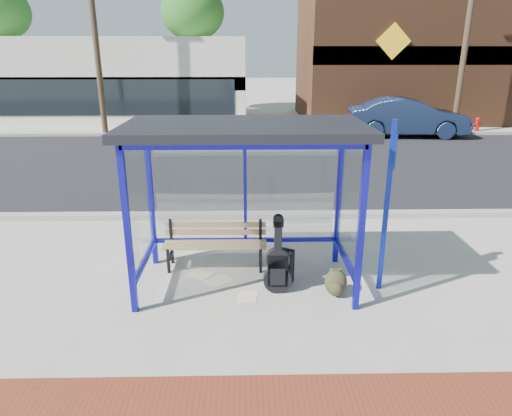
{
  "coord_description": "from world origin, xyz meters",
  "views": [
    {
      "loc": [
        0.03,
        -6.19,
        3.33
      ],
      "look_at": [
        0.16,
        0.2,
        1.14
      ],
      "focal_mm": 32.0,
      "sensor_mm": 36.0,
      "label": 1
    }
  ],
  "objects_px": {
    "bench": "(215,241)",
    "suitcase": "(282,266)",
    "parked_car": "(407,117)",
    "fire_hydrant": "(477,124)",
    "backpack": "(336,283)",
    "guitar_bag": "(278,266)"
  },
  "relations": [
    {
      "from": "bench",
      "to": "suitcase",
      "type": "xyz_separation_m",
      "value": [
        1.04,
        -0.57,
        -0.17
      ]
    },
    {
      "from": "parked_car",
      "to": "fire_hydrant",
      "type": "height_order",
      "value": "parked_car"
    },
    {
      "from": "bench",
      "to": "fire_hydrant",
      "type": "relative_size",
      "value": 2.43
    },
    {
      "from": "backpack",
      "to": "parked_car",
      "type": "bearing_deg",
      "value": 70.38
    },
    {
      "from": "suitcase",
      "to": "backpack",
      "type": "xyz_separation_m",
      "value": [
        0.75,
        -0.4,
        -0.08
      ]
    },
    {
      "from": "guitar_bag",
      "to": "bench",
      "type": "bearing_deg",
      "value": 137.82
    },
    {
      "from": "backpack",
      "to": "guitar_bag",
      "type": "bearing_deg",
      "value": 175.89
    },
    {
      "from": "guitar_bag",
      "to": "fire_hydrant",
      "type": "relative_size",
      "value": 1.66
    },
    {
      "from": "guitar_bag",
      "to": "fire_hydrant",
      "type": "height_order",
      "value": "guitar_bag"
    },
    {
      "from": "guitar_bag",
      "to": "backpack",
      "type": "distance_m",
      "value": 0.87
    },
    {
      "from": "guitar_bag",
      "to": "backpack",
      "type": "bearing_deg",
      "value": -6.52
    },
    {
      "from": "bench",
      "to": "fire_hydrant",
      "type": "xyz_separation_m",
      "value": [
        10.58,
        12.96,
        -0.07
      ]
    },
    {
      "from": "backpack",
      "to": "parked_car",
      "type": "xyz_separation_m",
      "value": [
        5.39,
        13.08,
        0.61
      ]
    },
    {
      "from": "guitar_bag",
      "to": "parked_car",
      "type": "relative_size",
      "value": 0.23
    },
    {
      "from": "backpack",
      "to": "fire_hydrant",
      "type": "bearing_deg",
      "value": 60.54
    },
    {
      "from": "suitcase",
      "to": "guitar_bag",
      "type": "bearing_deg",
      "value": -81.29
    },
    {
      "from": "suitcase",
      "to": "parked_car",
      "type": "xyz_separation_m",
      "value": [
        6.14,
        12.67,
        0.53
      ]
    },
    {
      "from": "bench",
      "to": "guitar_bag",
      "type": "relative_size",
      "value": 1.46
    },
    {
      "from": "guitar_bag",
      "to": "parked_car",
      "type": "height_order",
      "value": "parked_car"
    },
    {
      "from": "fire_hydrant",
      "to": "guitar_bag",
      "type": "bearing_deg",
      "value": -124.82
    },
    {
      "from": "bench",
      "to": "parked_car",
      "type": "xyz_separation_m",
      "value": [
        7.18,
        12.1,
        0.35
      ]
    },
    {
      "from": "suitcase",
      "to": "parked_car",
      "type": "relative_size",
      "value": 0.12
    }
  ]
}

